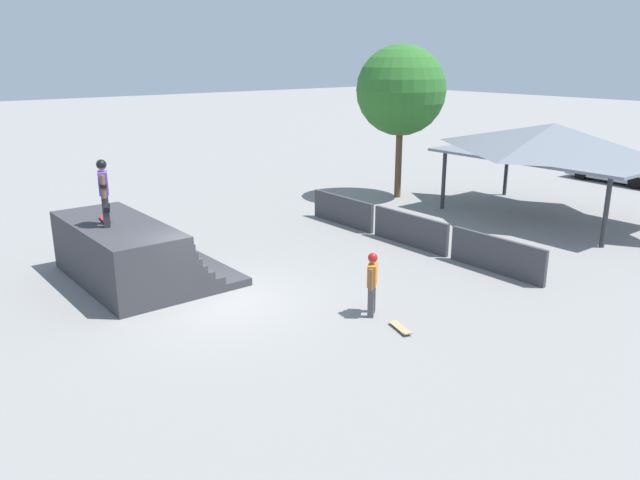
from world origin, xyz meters
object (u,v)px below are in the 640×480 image
object	(u,v)px
skater_on_deck	(104,188)
skateboard_on_ground	(401,328)
bystander_walking	(372,279)
tree_beside_pavilion	(401,91)
skateboard_on_deck	(105,219)
parked_car_silver	(616,170)

from	to	relation	value
skater_on_deck	skateboard_on_ground	size ratio (longest dim) A/B	2.17
bystander_walking	tree_beside_pavilion	world-z (taller)	tree_beside_pavilion
skater_on_deck	tree_beside_pavilion	bearing A→B (deg)	122.65
skateboard_on_deck	tree_beside_pavilion	xyz separation A→B (m)	(-2.48, 13.78, 2.83)
skateboard_on_deck	tree_beside_pavilion	bearing A→B (deg)	111.36
parked_car_silver	tree_beside_pavilion	bearing A→B (deg)	-108.29
skater_on_deck	skateboard_on_deck	size ratio (longest dim) A/B	2.10
skater_on_deck	bystander_walking	size ratio (longest dim) A/B	1.13
bystander_walking	tree_beside_pavilion	size ratio (longest dim) A/B	0.24
skater_on_deck	parked_car_silver	xyz separation A→B (m)	(1.37, 24.69, -2.09)
skateboard_on_deck	bystander_walking	distance (m)	7.53
skateboard_on_ground	tree_beside_pavilion	bearing A→B (deg)	152.17
skateboard_on_ground	parked_car_silver	bearing A→B (deg)	122.21
skateboard_on_deck	parked_car_silver	world-z (taller)	skateboard_on_deck
skater_on_deck	tree_beside_pavilion	distance (m)	14.32
tree_beside_pavilion	skateboard_on_ground	bearing A→B (deg)	-44.92
skateboard_on_deck	bystander_walking	size ratio (longest dim) A/B	0.54
skater_on_deck	bystander_walking	bearing A→B (deg)	56.02
tree_beside_pavilion	parked_car_silver	distance (m)	12.29
bystander_walking	skateboard_on_ground	size ratio (longest dim) A/B	1.92
bystander_walking	skater_on_deck	bearing A→B (deg)	85.22
tree_beside_pavilion	parked_car_silver	world-z (taller)	tree_beside_pavilion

